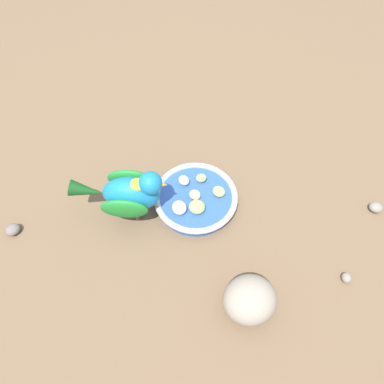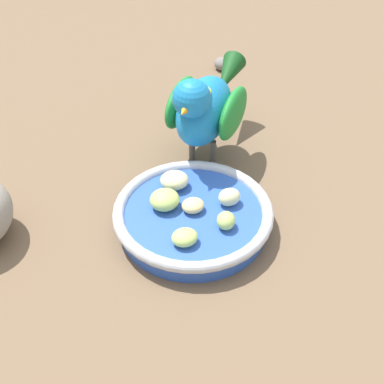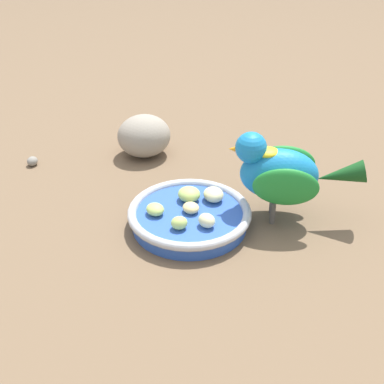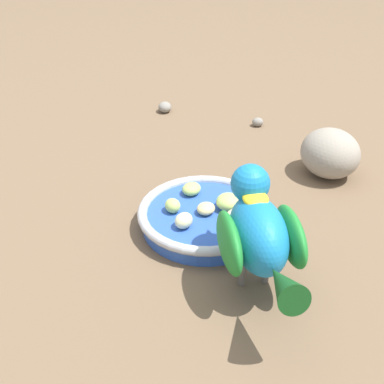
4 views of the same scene
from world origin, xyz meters
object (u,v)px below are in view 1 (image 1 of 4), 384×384
(rock_large, at_px, (250,299))
(apple_piece_2, at_px, (197,207))
(apple_piece_3, at_px, (179,208))
(apple_piece_0, at_px, (201,178))
(parrot, at_px, (129,193))
(pebble_2, at_px, (376,207))
(pebble_1, at_px, (346,278))
(feeding_bowl, at_px, (196,198))
(apple_piece_1, at_px, (195,195))
(apple_piece_5, at_px, (184,180))
(apple_piece_4, at_px, (219,193))
(pebble_0, at_px, (13,230))

(rock_large, bearing_deg, apple_piece_2, -54.81)
(apple_piece_3, bearing_deg, apple_piece_2, -167.92)
(apple_piece_0, bearing_deg, parrot, 35.29)
(apple_piece_3, relative_size, pebble_2, 1.21)
(apple_piece_2, relative_size, pebble_1, 1.68)
(feeding_bowl, height_order, apple_piece_1, apple_piece_1)
(feeding_bowl, height_order, pebble_1, feeding_bowl)
(apple_piece_3, xyz_separation_m, parrot, (0.10, 0.01, 0.05))
(feeding_bowl, distance_m, apple_piece_1, 0.02)
(apple_piece_1, distance_m, rock_large, 0.26)
(apple_piece_2, xyz_separation_m, apple_piece_5, (0.04, -0.07, -0.00))
(apple_piece_2, bearing_deg, apple_piece_0, -87.82)
(apple_piece_4, distance_m, parrot, 0.20)
(apple_piece_4, bearing_deg, rock_large, 110.83)
(apple_piece_3, height_order, pebble_1, apple_piece_3)
(feeding_bowl, distance_m, pebble_1, 0.36)
(apple_piece_4, bearing_deg, apple_piece_5, -13.53)
(apple_piece_1, relative_size, pebble_1, 1.26)
(apple_piece_4, bearing_deg, apple_piece_2, 47.41)
(apple_piece_1, height_order, pebble_0, apple_piece_1)
(pebble_0, bearing_deg, rock_large, 172.07)
(feeding_bowl, xyz_separation_m, apple_piece_4, (-0.05, -0.01, 0.02))
(apple_piece_1, height_order, pebble_2, apple_piece_1)
(pebble_1, bearing_deg, apple_piece_0, -28.46)
(apple_piece_0, relative_size, apple_piece_5, 0.90)
(parrot, bearing_deg, pebble_2, 4.17)
(pebble_0, bearing_deg, parrot, -159.71)
(parrot, bearing_deg, pebble_0, -166.20)
(apple_piece_4, relative_size, parrot, 0.14)
(feeding_bowl, xyz_separation_m, apple_piece_2, (-0.01, 0.03, 0.02))
(apple_piece_2, distance_m, apple_piece_4, 0.06)
(rock_large, height_order, pebble_1, rock_large)
(apple_piece_1, xyz_separation_m, apple_piece_5, (0.03, -0.03, 0.00))
(apple_piece_1, bearing_deg, pebble_0, 20.64)
(apple_piece_0, xyz_separation_m, pebble_0, (0.39, 0.19, -0.02))
(apple_piece_0, relative_size, pebble_0, 0.79)
(apple_piece_1, xyz_separation_m, apple_piece_4, (-0.05, -0.01, 0.00))
(apple_piece_5, height_order, parrot, parrot)
(apple_piece_1, relative_size, rock_large, 0.27)
(feeding_bowl, height_order, apple_piece_2, apple_piece_2)
(pebble_1, bearing_deg, apple_piece_3, -13.77)
(apple_piece_1, height_order, apple_piece_5, apple_piece_5)
(feeding_bowl, height_order, pebble_2, feeding_bowl)
(feeding_bowl, bearing_deg, apple_piece_2, 103.73)
(apple_piece_0, distance_m, pebble_2, 0.41)
(feeding_bowl, height_order, apple_piece_0, apple_piece_0)
(apple_piece_0, distance_m, apple_piece_2, 0.08)
(apple_piece_5, distance_m, pebble_2, 0.45)
(feeding_bowl, distance_m, parrot, 0.16)
(apple_piece_1, distance_m, pebble_2, 0.42)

